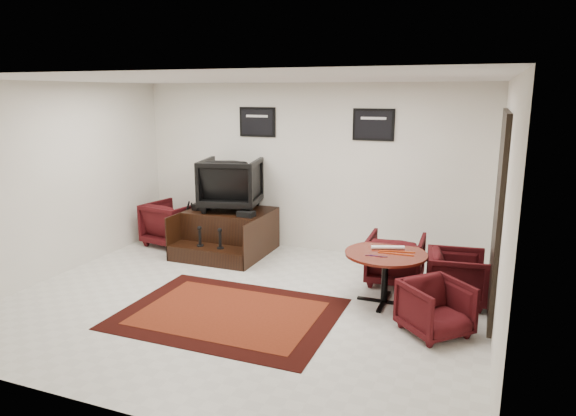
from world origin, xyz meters
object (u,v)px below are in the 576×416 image
Objects in this scene: armchair_side at (172,221)px; shine_chair at (231,181)px; meeting_table at (386,259)px; table_chair_corner at (436,306)px; table_chair_window at (457,275)px; shine_podium at (228,233)px; table_chair_back at (396,257)px.

shine_chair is at bearing -163.81° from armchair_side.
meeting_table is 0.99m from table_chair_corner.
shine_chair is 3.95m from table_chair_window.
table_chair_corner is at bearing -43.52° from meeting_table.
table_chair_window is at bearing 35.99° from table_chair_corner.
meeting_table is at bearing 142.53° from shine_chair.
table_chair_back is (2.88, -0.43, 0.06)m from shine_podium.
shine_podium is 1.37× the size of meeting_table.
table_chair_window is at bearing 152.43° from table_chair_back.
shine_chair is 0.93× the size of meeting_table.
table_chair_back reaches higher than shine_podium.
armchair_side is at bearing 178.67° from shine_podium.
armchair_side is at bearing -6.47° from shine_chair.
armchair_side reaches higher than table_chair_corner.
table_chair_corner is (0.69, -1.43, -0.05)m from table_chair_back.
meeting_table is (2.88, -1.34, -0.60)m from shine_chair.
armchair_side is at bearing 162.96° from meeting_table.
armchair_side is 5.06m from table_chair_corner.
table_chair_window is (4.86, -0.87, -0.05)m from armchair_side.
table_chair_back is at bearing -8.53° from shine_podium.
table_chair_window is at bearing -179.94° from armchair_side.
table_chair_back is at bearing 57.26° from table_chair_window.
shine_chair reaches higher than table_chair_back.
meeting_table is (4.00, -1.23, 0.17)m from armchair_side.
shine_podium is at bearing 77.58° from shine_chair.
shine_chair is 1.37m from armchair_side.
shine_chair is 3.04m from table_chair_back.
shine_podium is 1.92× the size of table_chair_window.
armchair_side is at bearing -8.15° from table_chair_back.
table_chair_window is at bearing 152.72° from shine_chair.
shine_podium is 1.13m from armchair_side.
table_chair_corner is (3.57, -1.86, 0.01)m from shine_podium.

